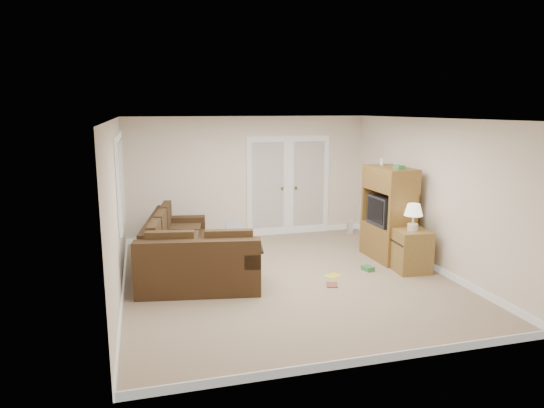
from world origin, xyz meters
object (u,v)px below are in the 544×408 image
object	(u,v)px
side_cabinet	(411,247)
sectional_sofa	(185,255)
tv_armoire	(389,213)
coffee_table	(232,249)

from	to	relation	value
side_cabinet	sectional_sofa	bearing A→B (deg)	171.84
tv_armoire	side_cabinet	size ratio (longest dim) A/B	1.56
sectional_sofa	coffee_table	xyz separation A→B (m)	(0.85, 0.44, -0.08)
sectional_sofa	side_cabinet	xyz separation A→B (m)	(3.61, -0.78, 0.08)
coffee_table	side_cabinet	world-z (taller)	side_cabinet
coffee_table	tv_armoire	bearing A→B (deg)	0.09
coffee_table	tv_armoire	world-z (taller)	tv_armoire
side_cabinet	coffee_table	bearing A→B (deg)	160.25
coffee_table	side_cabinet	bearing A→B (deg)	-13.80
tv_armoire	side_cabinet	bearing A→B (deg)	-88.91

